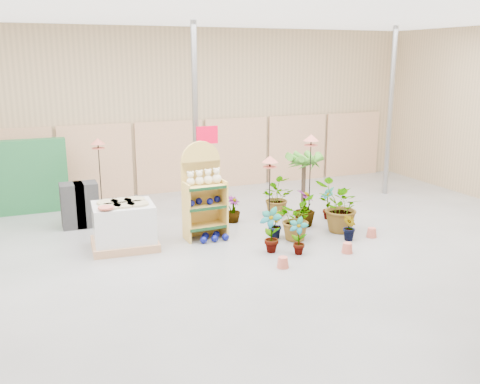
% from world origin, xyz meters
% --- Properties ---
extents(room, '(15.20, 12.10, 4.70)m').
position_xyz_m(room, '(0.00, 0.91, 2.21)').
color(room, slate).
rests_on(room, ground).
extents(display_shelf, '(0.87, 0.56, 2.03)m').
position_xyz_m(display_shelf, '(-0.38, 1.91, 0.93)').
color(display_shelf, gold).
rests_on(display_shelf, ground).
extents(teddy_bears, '(0.75, 0.20, 0.32)m').
position_xyz_m(teddy_bears, '(-0.35, 1.82, 1.28)').
color(teddy_bears, '#F2E5C3').
rests_on(teddy_bears, display_shelf).
extents(gazing_balls_shelf, '(0.74, 0.25, 0.14)m').
position_xyz_m(gazing_balls_shelf, '(-0.38, 1.80, 0.80)').
color(gazing_balls_shelf, '#090F66').
rests_on(gazing_balls_shelf, display_shelf).
extents(gazing_balls_floor, '(0.63, 0.39, 0.15)m').
position_xyz_m(gazing_balls_floor, '(-0.28, 1.56, 0.07)').
color(gazing_balls_floor, '#090F66').
rests_on(gazing_balls_floor, ground).
extents(pallet_stack, '(1.34, 1.14, 0.94)m').
position_xyz_m(pallet_stack, '(-2.05, 1.84, 0.46)').
color(pallet_stack, tan).
rests_on(pallet_stack, ground).
extents(charcoal_planters, '(0.80, 0.50, 1.00)m').
position_xyz_m(charcoal_planters, '(-2.71, 3.60, 0.50)').
color(charcoal_planters, black).
rests_on(charcoal_planters, ground).
extents(trellis_stock, '(2.00, 0.30, 1.80)m').
position_xyz_m(trellis_stock, '(-3.80, 5.20, 0.90)').
color(trellis_stock, '#1D5F31').
rests_on(trellis_stock, ground).
extents(offer_sign, '(0.50, 0.08, 2.20)m').
position_xyz_m(offer_sign, '(0.10, 2.98, 1.57)').
color(offer_sign, gray).
rests_on(offer_sign, ground).
extents(bird_table_front, '(0.34, 0.34, 1.70)m').
position_xyz_m(bird_table_front, '(1.00, 1.55, 1.58)').
color(bird_table_front, black).
rests_on(bird_table_front, ground).
extents(bird_table_right, '(0.34, 0.34, 2.05)m').
position_xyz_m(bird_table_right, '(2.14, 1.84, 1.90)').
color(bird_table_right, black).
rests_on(bird_table_right, ground).
extents(bird_table_back, '(0.34, 0.34, 1.87)m').
position_xyz_m(bird_table_back, '(-2.13, 4.32, 1.73)').
color(bird_table_back, black).
rests_on(bird_table_back, ground).
extents(palm, '(0.70, 0.70, 1.62)m').
position_xyz_m(palm, '(2.32, 2.45, 1.37)').
color(palm, '#3B2D21').
rests_on(palm, ground).
extents(potted_plant_0, '(0.52, 0.57, 0.89)m').
position_xyz_m(potted_plant_0, '(0.54, 0.51, 0.45)').
color(potted_plant_0, '#377A1E').
rests_on(potted_plant_0, ground).
extents(potted_plant_1, '(0.39, 0.41, 0.58)m').
position_xyz_m(potted_plant_1, '(1.00, 1.23, 0.29)').
color(potted_plant_1, '#377A1E').
rests_on(potted_plant_1, ground).
extents(potted_plant_2, '(1.08, 1.09, 0.92)m').
position_xyz_m(potted_plant_2, '(1.33, 1.00, 0.46)').
color(potted_plant_2, '#377A1E').
rests_on(potted_plant_2, ground).
extents(potted_plant_3, '(0.60, 0.60, 0.83)m').
position_xyz_m(potted_plant_3, '(1.96, 1.73, 0.42)').
color(potted_plant_3, '#377A1E').
rests_on(potted_plant_3, ground).
extents(potted_plant_4, '(0.33, 0.44, 0.77)m').
position_xyz_m(potted_plant_4, '(2.73, 2.01, 0.38)').
color(potted_plant_4, '#377A1E').
rests_on(potted_plant_4, ground).
extents(potted_plant_6, '(0.73, 0.83, 0.89)m').
position_xyz_m(potted_plant_6, '(1.71, 2.73, 0.45)').
color(potted_plant_6, '#377A1E').
rests_on(potted_plant_6, ground).
extents(potted_plant_8, '(0.45, 0.46, 0.73)m').
position_xyz_m(potted_plant_8, '(0.98, 0.20, 0.36)').
color(potted_plant_8, '#377A1E').
rests_on(potted_plant_8, ground).
extents(potted_plant_9, '(0.29, 0.35, 0.58)m').
position_xyz_m(potted_plant_9, '(2.33, 0.48, 0.29)').
color(potted_plant_9, '#377A1E').
rests_on(potted_plant_9, ground).
extents(potted_plant_10, '(1.23, 1.13, 1.14)m').
position_xyz_m(potted_plant_10, '(2.44, 1.04, 0.57)').
color(potted_plant_10, '#377A1E').
rests_on(potted_plant_10, ground).
extents(potted_plant_11, '(0.47, 0.47, 0.61)m').
position_xyz_m(potted_plant_11, '(0.58, 2.60, 0.30)').
color(potted_plant_11, '#377A1E').
rests_on(potted_plant_11, ground).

